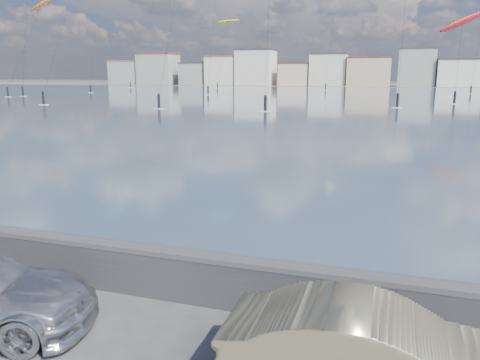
% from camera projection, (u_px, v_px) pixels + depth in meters
% --- Properties ---
extents(bay_water, '(500.00, 177.00, 0.00)m').
position_uv_depth(bay_water, '(373.00, 97.00, 91.67)').
color(bay_water, '#365160').
rests_on(bay_water, ground).
extents(far_shore_strip, '(500.00, 60.00, 0.00)m').
position_uv_depth(far_shore_strip, '(385.00, 86.00, 192.29)').
color(far_shore_strip, '#4C473D').
rests_on(far_shore_strip, ground).
extents(seawall, '(400.00, 0.36, 1.08)m').
position_uv_depth(seawall, '(171.00, 271.00, 9.19)').
color(seawall, '#28282B').
rests_on(seawall, ground).
extents(far_buildings, '(240.79, 13.26, 14.60)m').
position_uv_depth(far_buildings, '(389.00, 70.00, 177.59)').
color(far_buildings, gray).
rests_on(far_buildings, ground).
extents(car_champagne, '(4.21, 1.52, 1.38)m').
position_uv_depth(car_champagne, '(376.00, 356.00, 6.21)').
color(car_champagne, '#C3B582').
rests_on(car_champagne, ground).
extents(kitesurfer_1, '(9.16, 14.97, 21.20)m').
position_uv_depth(kitesurfer_1, '(42.00, 5.00, 100.43)').
color(kitesurfer_1, orange).
rests_on(kitesurfer_1, ground).
extents(kitesurfer_9, '(7.82, 14.07, 22.55)m').
position_uv_depth(kitesurfer_9, '(229.00, 22.00, 152.93)').
color(kitesurfer_9, '#BF8C19').
rests_on(kitesurfer_9, ground).
extents(kitesurfer_13, '(8.58, 15.88, 15.73)m').
position_uv_depth(kitesurfer_13, '(463.00, 22.00, 78.63)').
color(kitesurfer_13, red).
rests_on(kitesurfer_13, ground).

